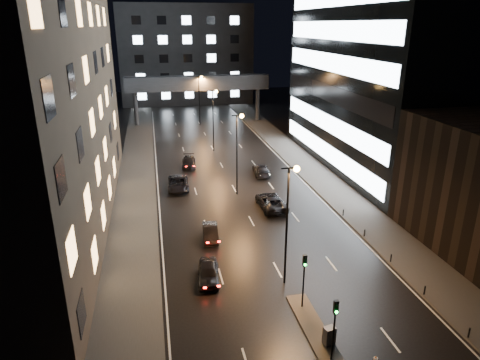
% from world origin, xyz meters
% --- Properties ---
extents(ground, '(160.00, 160.00, 0.00)m').
position_xyz_m(ground, '(0.00, 40.00, 0.00)').
color(ground, black).
rests_on(ground, ground).
extents(sidewalk_left, '(5.00, 110.00, 0.15)m').
position_xyz_m(sidewalk_left, '(-12.50, 35.00, 0.07)').
color(sidewalk_left, '#383533').
rests_on(sidewalk_left, ground).
extents(sidewalk_right, '(5.00, 110.00, 0.15)m').
position_xyz_m(sidewalk_right, '(12.50, 35.00, 0.07)').
color(sidewalk_right, '#383533').
rests_on(sidewalk_right, ground).
extents(building_left, '(15.00, 48.00, 40.00)m').
position_xyz_m(building_left, '(-22.50, 24.00, 20.00)').
color(building_left, '#2D2319').
rests_on(building_left, ground).
extents(building_right_glass, '(20.00, 36.00, 45.00)m').
position_xyz_m(building_right_glass, '(25.00, 36.00, 22.50)').
color(building_right_glass, black).
rests_on(building_right_glass, ground).
extents(building_far, '(34.00, 14.00, 25.00)m').
position_xyz_m(building_far, '(0.00, 98.00, 12.50)').
color(building_far, '#333335').
rests_on(building_far, ground).
extents(skybridge, '(30.00, 3.00, 10.00)m').
position_xyz_m(skybridge, '(0.00, 70.00, 8.34)').
color(skybridge, '#333335').
rests_on(skybridge, ground).
extents(median_island, '(1.60, 8.00, 0.15)m').
position_xyz_m(median_island, '(0.30, 2.00, 0.07)').
color(median_island, '#383533').
rests_on(median_island, ground).
extents(traffic_signal_near, '(0.28, 0.34, 4.40)m').
position_xyz_m(traffic_signal_near, '(0.30, 4.49, 3.09)').
color(traffic_signal_near, black).
rests_on(traffic_signal_near, median_island).
extents(traffic_signal_far, '(0.28, 0.34, 4.40)m').
position_xyz_m(traffic_signal_far, '(0.30, -1.01, 3.09)').
color(traffic_signal_far, black).
rests_on(traffic_signal_far, median_island).
extents(bollard_row, '(0.12, 25.12, 0.90)m').
position_xyz_m(bollard_row, '(10.20, 6.50, 0.45)').
color(bollard_row, black).
rests_on(bollard_row, ground).
extents(streetlight_near, '(1.45, 0.50, 10.15)m').
position_xyz_m(streetlight_near, '(0.16, 8.00, 6.50)').
color(streetlight_near, black).
rests_on(streetlight_near, ground).
extents(streetlight_mid_a, '(1.45, 0.50, 10.15)m').
position_xyz_m(streetlight_mid_a, '(0.16, 28.00, 6.50)').
color(streetlight_mid_a, black).
rests_on(streetlight_mid_a, ground).
extents(streetlight_mid_b, '(1.45, 0.50, 10.15)m').
position_xyz_m(streetlight_mid_b, '(0.16, 48.00, 6.50)').
color(streetlight_mid_b, black).
rests_on(streetlight_mid_b, ground).
extents(streetlight_far, '(1.45, 0.50, 10.15)m').
position_xyz_m(streetlight_far, '(0.16, 68.00, 6.50)').
color(streetlight_far, black).
rests_on(streetlight_far, ground).
extents(car_away_a, '(2.20, 4.45, 1.46)m').
position_xyz_m(car_away_a, '(-6.10, 9.63, 0.73)').
color(car_away_a, black).
rests_on(car_away_a, ground).
extents(car_away_b, '(1.77, 4.24, 1.36)m').
position_xyz_m(car_away_b, '(-4.92, 16.87, 0.68)').
color(car_away_b, black).
rests_on(car_away_b, ground).
extents(car_away_c, '(2.85, 5.74, 1.56)m').
position_xyz_m(car_away_c, '(-7.08, 31.22, 0.78)').
color(car_away_c, black).
rests_on(car_away_c, ground).
extents(car_away_d, '(2.45, 5.06, 1.42)m').
position_xyz_m(car_away_d, '(-4.89, 40.25, 0.71)').
color(car_away_d, black).
rests_on(car_away_d, ground).
extents(car_toward_a, '(2.87, 5.92, 1.63)m').
position_xyz_m(car_toward_a, '(3.03, 22.99, 0.81)').
color(car_toward_a, black).
rests_on(car_toward_a, ground).
extents(car_toward_b, '(2.55, 5.22, 1.46)m').
position_xyz_m(car_toward_b, '(4.80, 34.50, 0.73)').
color(car_toward_b, black).
rests_on(car_toward_b, ground).
extents(utility_cabinet, '(0.85, 0.69, 1.26)m').
position_xyz_m(utility_cabinet, '(0.70, 0.38, 0.78)').
color(utility_cabinet, '#4B4B4D').
rests_on(utility_cabinet, median_island).
extents(cone_a, '(0.44, 0.44, 0.50)m').
position_xyz_m(cone_a, '(3.00, -1.67, 0.25)').
color(cone_a, orange).
rests_on(cone_a, ground).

